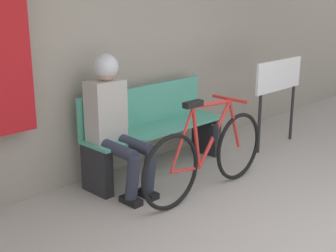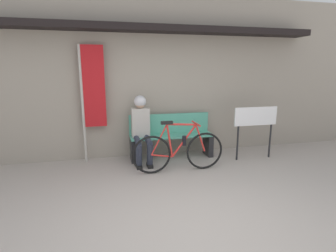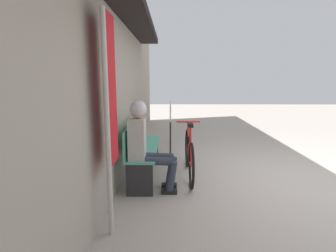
% 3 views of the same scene
% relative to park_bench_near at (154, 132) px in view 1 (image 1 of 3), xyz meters
% --- Properties ---
extents(storefront_wall, '(12.00, 0.56, 3.20)m').
position_rel_park_bench_near_xyz_m(storefront_wall, '(-0.39, 0.33, 1.25)').
color(storefront_wall, '#9E9384').
rests_on(storefront_wall, ground_plane).
extents(park_bench_near, '(1.66, 0.42, 0.88)m').
position_rel_park_bench_near_xyz_m(park_bench_near, '(0.00, 0.00, 0.00)').
color(park_bench_near, '#51A88E').
rests_on(park_bench_near, ground_plane).
extents(bicycle, '(1.63, 0.40, 0.91)m').
position_rel_park_bench_near_xyz_m(bicycle, '(-0.06, -0.77, -0.04)').
color(bicycle, black).
rests_on(bicycle, ground_plane).
extents(person_seated, '(0.34, 0.66, 1.28)m').
position_rel_park_bench_near_xyz_m(person_seated, '(-0.62, -0.12, 0.32)').
color(person_seated, '#2D3342').
rests_on(person_seated, ground_plane).
extents(signboard, '(0.90, 0.04, 1.04)m').
position_rel_park_bench_near_xyz_m(signboard, '(1.58, -0.47, 0.37)').
color(signboard, '#232326').
rests_on(signboard, ground_plane).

